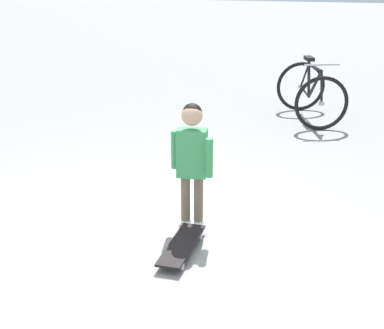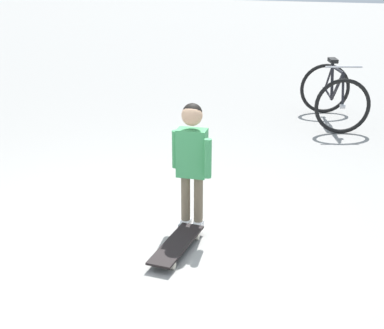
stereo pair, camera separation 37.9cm
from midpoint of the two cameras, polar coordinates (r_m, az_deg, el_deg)
ground_plane at (r=4.65m, az=-8.20°, el=-8.24°), size 50.00×50.00×0.00m
child_person at (r=4.74m, az=-2.29°, el=1.17°), size 0.38×0.21×1.06m
skateboard at (r=4.55m, az=-3.42°, el=-7.90°), size 0.23×0.73×0.07m
bicycle_near at (r=8.17m, az=10.16°, el=6.88°), size 1.01×1.24×0.85m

